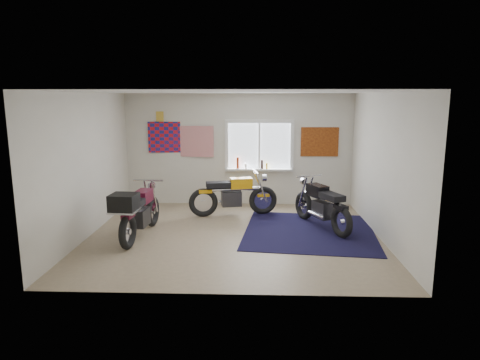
{
  "coord_description": "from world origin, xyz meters",
  "views": [
    {
      "loc": [
        0.4,
        -7.84,
        2.6
      ],
      "look_at": [
        0.11,
        0.4,
        1.01
      ],
      "focal_mm": 32.0,
      "sensor_mm": 36.0,
      "label": 1
    }
  ],
  "objects_px": {
    "navy_rug": "(309,231)",
    "maroon_tourer": "(137,212)",
    "yellow_triumph": "(233,196)",
    "black_chrome_bike": "(322,206)"
  },
  "relations": [
    {
      "from": "yellow_triumph",
      "to": "maroon_tourer",
      "type": "relative_size",
      "value": 0.99
    },
    {
      "from": "navy_rug",
      "to": "maroon_tourer",
      "type": "relative_size",
      "value": 1.3
    },
    {
      "from": "navy_rug",
      "to": "black_chrome_bike",
      "type": "distance_m",
      "value": 0.58
    },
    {
      "from": "navy_rug",
      "to": "yellow_triumph",
      "type": "height_order",
      "value": "yellow_triumph"
    },
    {
      "from": "yellow_triumph",
      "to": "black_chrome_bike",
      "type": "distance_m",
      "value": 2.03
    },
    {
      "from": "maroon_tourer",
      "to": "navy_rug",
      "type": "bearing_deg",
      "value": -75.61
    },
    {
      "from": "yellow_triumph",
      "to": "navy_rug",
      "type": "bearing_deg",
      "value": -47.72
    },
    {
      "from": "navy_rug",
      "to": "maroon_tourer",
      "type": "xyz_separation_m",
      "value": [
        -3.24,
        -0.56,
        0.52
      ]
    },
    {
      "from": "yellow_triumph",
      "to": "black_chrome_bike",
      "type": "bearing_deg",
      "value": -36.83
    },
    {
      "from": "yellow_triumph",
      "to": "maroon_tourer",
      "type": "bearing_deg",
      "value": -146.21
    }
  ]
}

